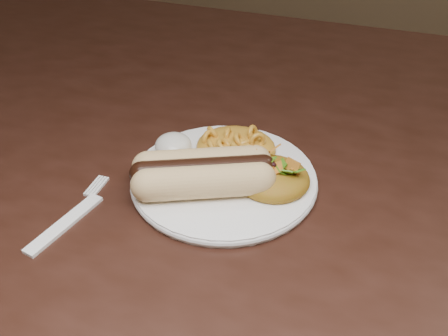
% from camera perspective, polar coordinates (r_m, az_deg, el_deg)
% --- Properties ---
extents(table, '(1.60, 0.90, 0.75)m').
position_cam_1_polar(table, '(0.69, 9.27, -5.75)').
color(table, black).
rests_on(table, floor).
extents(plate, '(0.26, 0.26, 0.01)m').
position_cam_1_polar(plate, '(0.59, 0.00, -1.19)').
color(plate, white).
rests_on(plate, table).
extents(hotdog, '(0.13, 0.11, 0.04)m').
position_cam_1_polar(hotdog, '(0.56, -2.30, -0.45)').
color(hotdog, '#E2CD7B').
rests_on(hotdog, plate).
extents(mac_and_cheese, '(0.10, 0.09, 0.04)m').
position_cam_1_polar(mac_and_cheese, '(0.62, 1.34, 3.32)').
color(mac_and_cheese, '#CD8A34').
rests_on(mac_and_cheese, plate).
extents(sour_cream, '(0.04, 0.04, 0.03)m').
position_cam_1_polar(sour_cream, '(0.62, -5.58, 2.87)').
color(sour_cream, silver).
rests_on(sour_cream, plate).
extents(taco_salad, '(0.08, 0.08, 0.04)m').
position_cam_1_polar(taco_salad, '(0.57, 5.35, -0.50)').
color(taco_salad, '#AB2C10').
rests_on(taco_salad, plate).
extents(fork, '(0.04, 0.13, 0.00)m').
position_cam_1_polar(fork, '(0.56, -16.96, -5.83)').
color(fork, white).
rests_on(fork, table).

